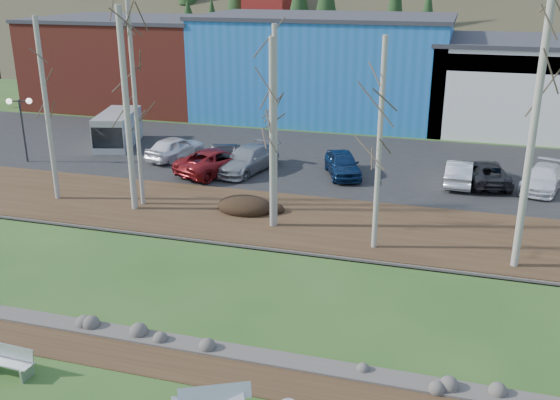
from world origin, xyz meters
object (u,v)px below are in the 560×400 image
(car_0, at_px, (175,148))
(car_2, at_px, (217,161))
(street_lamp, at_px, (21,112))
(car_3, at_px, (247,160))
(van_grey, at_px, (117,130))
(car_4, at_px, (343,164))
(car_7, at_px, (543,178))
(car_5, at_px, (459,172))
(bench_intact, at_px, (7,360))
(car_6, at_px, (485,172))
(car_1, at_px, (225,155))

(car_0, bearing_deg, car_2, 167.51)
(street_lamp, height_order, car_0, street_lamp)
(car_3, distance_m, van_grey, 11.08)
(car_4, bearing_deg, car_7, -18.32)
(street_lamp, xyz_separation_m, car_5, (26.44, 2.98, -2.51))
(car_5, relative_size, car_7, 0.91)
(street_lamp, height_order, car_4, street_lamp)
(car_4, bearing_deg, car_3, 166.67)
(bench_intact, bearing_deg, car_6, 60.79)
(car_7, bearing_deg, street_lamp, -157.17)
(van_grey, bearing_deg, car_4, -23.32)
(car_1, height_order, car_5, car_1)
(car_4, xyz_separation_m, car_7, (11.10, 0.57, -0.07))
(bench_intact, relative_size, car_1, 0.42)
(car_2, relative_size, car_5, 1.30)
(bench_intact, bearing_deg, car_1, 96.23)
(bench_intact, bearing_deg, car_2, 96.28)
(car_5, distance_m, car_7, 4.48)
(car_0, bearing_deg, bench_intact, 119.70)
(car_0, relative_size, van_grey, 0.78)
(car_4, distance_m, car_7, 11.11)
(bench_intact, distance_m, car_5, 25.48)
(car_3, xyz_separation_m, car_5, (12.31, 1.08, -0.06))
(car_2, bearing_deg, car_3, -129.77)
(bench_intact, bearing_deg, car_0, 105.24)
(street_lamp, bearing_deg, bench_intact, -76.13)
(car_6, distance_m, car_7, 3.06)
(bench_intact, bearing_deg, car_4, 77.22)
(bench_intact, distance_m, street_lamp, 23.75)
(car_1, relative_size, car_2, 0.78)
(car_0, xyz_separation_m, car_6, (19.06, 0.25, -0.07))
(car_6, bearing_deg, car_7, 164.41)
(car_1, height_order, van_grey, van_grey)
(bench_intact, xyz_separation_m, car_5, (12.66, 22.11, 0.38))
(car_0, distance_m, car_2, 4.27)
(car_1, relative_size, car_4, 0.99)
(car_4, bearing_deg, van_grey, 150.24)
(car_4, bearing_deg, car_0, 155.88)
(bench_intact, relative_size, car_5, 0.43)
(car_1, distance_m, van_grey, 9.21)
(bench_intact, height_order, van_grey, van_grey)
(car_5, bearing_deg, car_3, 6.32)
(car_4, height_order, van_grey, van_grey)
(street_lamp, bearing_deg, van_grey, 33.38)
(car_2, bearing_deg, car_0, -4.65)
(car_5, xyz_separation_m, van_grey, (-22.90, 2.14, 0.46))
(street_lamp, relative_size, car_4, 0.95)
(car_2, distance_m, car_3, 1.80)
(car_4, bearing_deg, car_2, 170.78)
(car_1, distance_m, car_2, 1.61)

